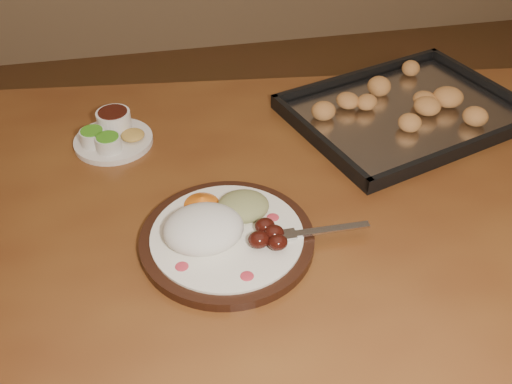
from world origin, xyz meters
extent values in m
plane|color=brown|center=(0.00, 0.00, 0.00)|extent=(4.00, 4.00, 0.00)
cube|color=brown|center=(-0.18, -0.21, 0.73)|extent=(1.59, 1.06, 0.04)
cylinder|color=#4A3216|center=(-0.81, 0.24, 0.35)|extent=(0.07, 0.07, 0.71)
cylinder|color=#4A3216|center=(0.54, 0.09, 0.35)|extent=(0.07, 0.07, 0.71)
cylinder|color=black|center=(-0.27, -0.32, 0.76)|extent=(0.30, 0.30, 0.02)
cylinder|color=white|center=(-0.27, -0.32, 0.77)|extent=(0.26, 0.26, 0.01)
ellipsoid|color=#CB3041|center=(-0.35, -0.38, 0.77)|extent=(0.02, 0.02, 0.00)
ellipsoid|color=#CB3041|center=(-0.25, -0.42, 0.77)|extent=(0.02, 0.02, 0.00)
ellipsoid|color=#CB3041|center=(-0.19, -0.30, 0.77)|extent=(0.02, 0.02, 0.00)
ellipsoid|color=#CB3041|center=(-0.36, -0.28, 0.77)|extent=(0.02, 0.02, 0.00)
ellipsoid|color=white|center=(-0.31, -0.32, 0.79)|extent=(0.16, 0.14, 0.06)
ellipsoid|color=#47130A|center=(-0.22, -0.36, 0.79)|extent=(0.04, 0.03, 0.03)
ellipsoid|color=#47130A|center=(-0.20, -0.35, 0.79)|extent=(0.04, 0.03, 0.03)
ellipsoid|color=#47130A|center=(-0.21, -0.33, 0.79)|extent=(0.04, 0.03, 0.03)
ellipsoid|color=#47130A|center=(-0.19, -0.38, 0.79)|extent=(0.04, 0.03, 0.03)
ellipsoid|color=tan|center=(-0.23, -0.27, 0.78)|extent=(0.11, 0.10, 0.04)
cone|color=orange|center=(-0.30, -0.24, 0.78)|extent=(0.08, 0.08, 0.03)
cube|color=silver|center=(-0.10, -0.35, 0.77)|extent=(0.14, 0.02, 0.00)
cube|color=silver|center=(-0.18, -0.35, 0.78)|extent=(0.04, 0.02, 0.00)
cylinder|color=silver|center=(-0.20, -0.36, 0.78)|extent=(0.03, 0.00, 0.00)
cylinder|color=silver|center=(-0.20, -0.35, 0.78)|extent=(0.03, 0.00, 0.00)
cylinder|color=silver|center=(-0.20, -0.35, 0.78)|extent=(0.03, 0.00, 0.00)
cylinder|color=silver|center=(-0.20, -0.34, 0.78)|extent=(0.03, 0.00, 0.00)
cylinder|color=silver|center=(-0.46, 0.02, 0.76)|extent=(0.16, 0.16, 0.01)
cylinder|color=silver|center=(-0.49, 0.01, 0.78)|extent=(0.05, 0.05, 0.03)
cylinder|color=#429A1E|center=(-0.49, 0.01, 0.79)|extent=(0.04, 0.04, 0.00)
cylinder|color=silver|center=(-0.46, -0.02, 0.78)|extent=(0.05, 0.05, 0.03)
cylinder|color=#429A1E|center=(-0.46, -0.02, 0.79)|extent=(0.04, 0.04, 0.00)
cylinder|color=white|center=(-0.45, 0.05, 0.78)|extent=(0.07, 0.07, 0.04)
cylinder|color=black|center=(-0.45, 0.05, 0.80)|extent=(0.06, 0.06, 0.00)
ellipsoid|color=gold|center=(-0.41, 0.01, 0.77)|extent=(0.05, 0.05, 0.02)
cube|color=black|center=(0.19, -0.01, 0.75)|extent=(0.58, 0.49, 0.01)
cube|color=black|center=(0.13, 0.16, 0.77)|extent=(0.47, 0.16, 0.02)
cube|color=black|center=(0.24, -0.17, 0.77)|extent=(0.47, 0.16, 0.02)
cube|color=black|center=(0.41, 0.07, 0.77)|extent=(0.12, 0.35, 0.02)
cube|color=black|center=(-0.04, -0.08, 0.77)|extent=(0.12, 0.35, 0.02)
cube|color=silver|center=(0.19, -0.01, 0.76)|extent=(0.53, 0.45, 0.00)
ellipsoid|color=#CC8747|center=(0.24, 0.01, 0.78)|extent=(0.05, 0.05, 0.04)
ellipsoid|color=#CC8747|center=(0.27, 0.07, 0.78)|extent=(0.07, 0.07, 0.04)
ellipsoid|color=#CC8747|center=(0.18, 0.10, 0.78)|extent=(0.07, 0.07, 0.04)
ellipsoid|color=#CC8747|center=(0.12, 0.03, 0.78)|extent=(0.07, 0.07, 0.04)
ellipsoid|color=#CC8747|center=(0.09, 0.02, 0.78)|extent=(0.07, 0.07, 0.04)
ellipsoid|color=#CC8747|center=(0.13, -0.03, 0.78)|extent=(0.05, 0.05, 0.04)
ellipsoid|color=#CC8747|center=(0.10, -0.08, 0.78)|extent=(0.07, 0.07, 0.04)
ellipsoid|color=#CC8747|center=(0.19, -0.11, 0.78)|extent=(0.07, 0.07, 0.04)
ellipsoid|color=#CC8747|center=(0.25, -0.05, 0.78)|extent=(0.07, 0.07, 0.04)
ellipsoid|color=#CC8747|center=(0.29, -0.03, 0.78)|extent=(0.07, 0.07, 0.04)
camera|label=1|loc=(-0.36, -1.01, 1.44)|focal=40.00mm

